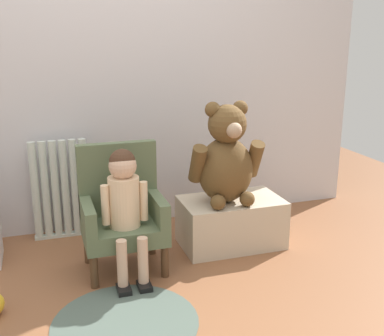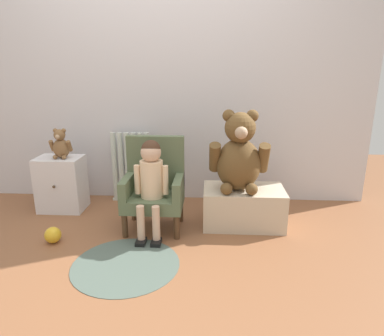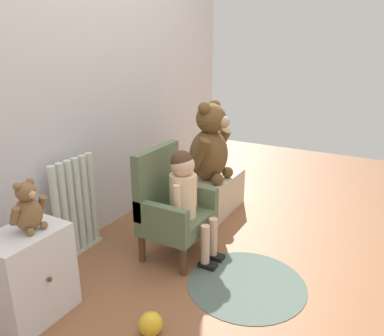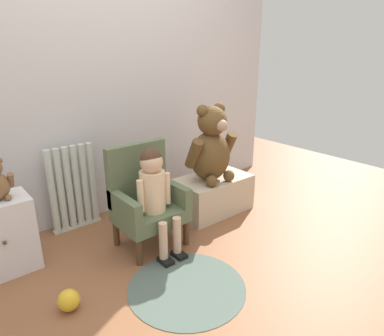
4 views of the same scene
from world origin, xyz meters
The scene contains 11 objects.
ground_plane centered at (0.00, 0.00, 0.00)m, with size 6.00×6.00×0.00m, color brown.
back_wall centered at (0.00, 1.16, 1.20)m, with size 3.80×0.05×2.40m, color silver.
radiator centered at (-0.28, 1.03, 0.32)m, with size 0.37×0.05×0.65m.
small_dresser centered at (-0.84, 0.78, 0.24)m, with size 0.38×0.30×0.48m.
child_armchair centered at (0.03, 0.50, 0.33)m, with size 0.45×0.37×0.71m.
child_figure centered at (0.03, 0.38, 0.47)m, with size 0.25×0.35×0.72m.
low_bench centered at (0.73, 0.57, 0.15)m, with size 0.63×0.38×0.30m, color beige.
large_teddy_bear centered at (0.68, 0.54, 0.58)m, with size 0.45×0.32×0.62m.
small_teddy_bear centered at (-0.81, 0.77, 0.59)m, with size 0.19×0.13×0.25m.
floor_rug centered at (-0.07, -0.08, 0.00)m, with size 0.69×0.69×0.01m, color #4E5E54.
toy_ball centered at (-0.66, 0.18, 0.06)m, with size 0.12×0.12×0.12m, color gold.
Camera 3 is at (-1.84, -0.70, 1.34)m, focal length 35.00 mm.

